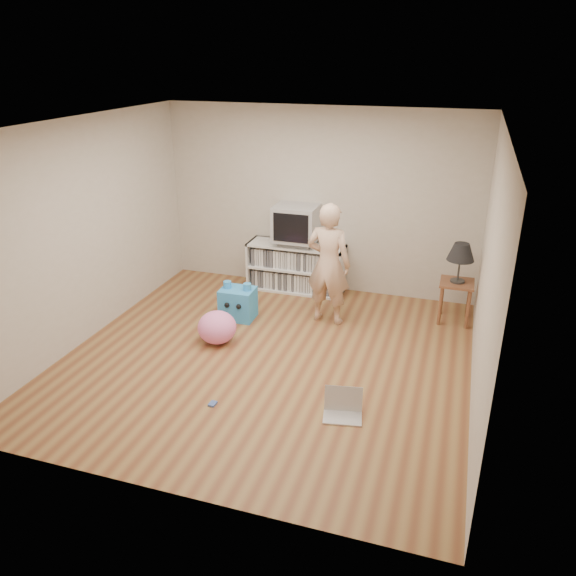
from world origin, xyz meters
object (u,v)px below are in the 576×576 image
at_px(dvd_deck, 296,242).
at_px(plush_blue, 238,303).
at_px(media_unit, 296,267).
at_px(laptop, 343,408).
at_px(person, 329,264).
at_px(table_lamp, 461,253).
at_px(crt_tv, 296,223).
at_px(side_table, 456,292).
at_px(plush_pink, 217,327).

relative_size(dvd_deck, plush_blue, 0.89).
height_order(media_unit, laptop, media_unit).
height_order(media_unit, dvd_deck, dvd_deck).
bearing_deg(dvd_deck, person, -51.46).
xyz_separation_m(media_unit, table_lamp, (2.26, -0.39, 0.59)).
relative_size(crt_tv, side_table, 1.09).
distance_m(dvd_deck, plush_blue, 1.33).
relative_size(dvd_deck, table_lamp, 0.87).
bearing_deg(crt_tv, dvd_deck, 90.00).
relative_size(crt_tv, laptop, 1.44).
height_order(plush_blue, plush_pink, plush_blue).
distance_m(media_unit, side_table, 2.29).
height_order(dvd_deck, side_table, dvd_deck).
xyz_separation_m(dvd_deck, side_table, (2.26, -0.37, -0.32)).
height_order(crt_tv, table_lamp, crt_tv).
relative_size(dvd_deck, person, 0.29).
xyz_separation_m(dvd_deck, plush_blue, (-0.45, -1.14, -0.52)).
xyz_separation_m(plush_blue, plush_pink, (0.02, -0.70, -0.02)).
xyz_separation_m(table_lamp, person, (-1.57, -0.50, -0.15)).
xyz_separation_m(side_table, table_lamp, (0.00, 0.00, 0.53)).
bearing_deg(side_table, person, -162.46).
relative_size(media_unit, dvd_deck, 3.11).
distance_m(crt_tv, plush_pink, 2.06).
bearing_deg(dvd_deck, side_table, -9.31).
bearing_deg(plush_pink, side_table, 28.68).
height_order(crt_tv, laptop, crt_tv).
bearing_deg(dvd_deck, table_lamp, -9.31).
xyz_separation_m(dvd_deck, table_lamp, (2.26, -0.37, 0.21)).
bearing_deg(laptop, person, 97.92).
distance_m(media_unit, crt_tv, 0.67).
xyz_separation_m(media_unit, side_table, (2.26, -0.39, 0.07)).
xyz_separation_m(laptop, plush_blue, (-1.78, 1.67, 0.14)).
relative_size(media_unit, table_lamp, 2.72).
bearing_deg(laptop, crt_tv, 104.97).
bearing_deg(plush_pink, dvd_deck, 76.89).
distance_m(laptop, plush_pink, 2.02).
bearing_deg(plush_pink, laptop, -28.80).
distance_m(media_unit, dvd_deck, 0.39).
bearing_deg(table_lamp, dvd_deck, 170.69).
distance_m(crt_tv, person, 1.13).
height_order(side_table, plush_pink, side_table).
height_order(media_unit, plush_pink, media_unit).
xyz_separation_m(side_table, plush_blue, (-2.70, -0.77, -0.20)).
height_order(dvd_deck, crt_tv, crt_tv).
distance_m(table_lamp, plush_pink, 3.15).
distance_m(side_table, laptop, 2.63).
height_order(table_lamp, plush_pink, table_lamp).
bearing_deg(plush_pink, table_lamp, 28.68).
distance_m(crt_tv, table_lamp, 2.29).
relative_size(person, laptop, 3.78).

